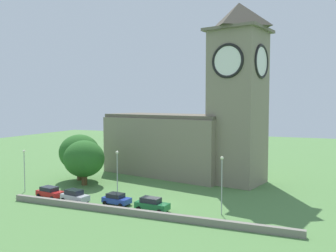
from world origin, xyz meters
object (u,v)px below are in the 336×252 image
Objects in this scene: tree_by_tower at (84,159)px; car_green at (152,204)px; car_red at (50,192)px; car_blue at (116,199)px; streetlamp_west_mid at (117,168)px; church at (194,125)px; car_silver at (75,196)px; streetlamp_central at (222,176)px; streetlamp_west_end at (24,164)px; tree_churchyard at (79,153)px.

car_green is at bearing -28.51° from tree_by_tower.
car_blue is at bearing 2.46° from car_red.
church is at bearing 75.36° from streetlamp_west_mid.
church reaches higher than streetlamp_west_mid.
streetlamp_west_mid is (-1.19, 2.32, 4.10)m from car_blue.
car_green is at bearing -1.22° from car_red.
church is 27.89m from car_silver.
streetlamp_central is at bearing 6.75° from car_silver.
streetlamp_central is at bearing 3.56° from car_red.
streetlamp_west_end is 0.80× the size of tree_churchyard.
tree_churchyard reaches higher than streetlamp_central.
tree_churchyard is (-15.08, 12.04, 4.41)m from car_blue.
car_red is 5.36m from car_silver.
streetlamp_west_mid is at bearing 4.82° from streetlamp_west_end.
church is at bearing 44.77° from streetlamp_west_end.
church is at bearing 116.99° from streetlamp_central.
streetlamp_west_end is at bearing -135.23° from church.
car_green reaches higher than car_red.
car_blue is at bearing 171.80° from car_green.
car_blue is 0.53× the size of tree_by_tower.
car_blue is 0.57× the size of streetlamp_west_mid.
streetlamp_central reaches higher than car_silver.
streetlamp_west_mid is 0.93× the size of tree_by_tower.
streetlamp_west_mid reaches higher than streetlamp_west_end.
car_blue is 0.88× the size of car_green.
car_red is at bearing -74.20° from tree_churchyard.
streetlamp_central is at bearing -4.02° from streetlamp_west_mid.
church is at bearing 29.20° from tree_churchyard.
car_green is at bearing -4.25° from streetlamp_west_end.
streetlamp_central is (16.36, -1.15, 0.15)m from streetlamp_west_mid.
streetlamp_west_mid is (5.05, 3.68, 3.97)m from car_silver.
tree_by_tower is (-0.19, 9.27, 3.87)m from car_red.
church is 24.81m from streetlamp_central.
church is at bearing 66.71° from car_silver.
church reaches higher than streetlamp_west_end.
tree_churchyard is at bearing 145.01° from streetlamp_west_mid.
tree_by_tower reaches higher than streetlamp_west_end.
car_green is 0.61× the size of tree_by_tower.
streetlamp_west_end is at bearing 177.09° from car_blue.
car_silver is 0.60× the size of streetlamp_central.
streetlamp_central is at bearing -15.80° from tree_by_tower.
car_silver is at bearing -167.65° from car_blue.
car_blue is at bearing -36.83° from tree_by_tower.
car_red is 1.10× the size of car_blue.
car_red is 11.47m from streetlamp_west_mid.
streetlamp_west_mid reaches higher than car_blue.
car_green is 8.85m from streetlamp_west_mid.
car_silver is 0.62× the size of streetlamp_west_mid.
church is 29.61m from car_red.
tree_churchyard is at bearing 160.23° from streetlamp_central.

